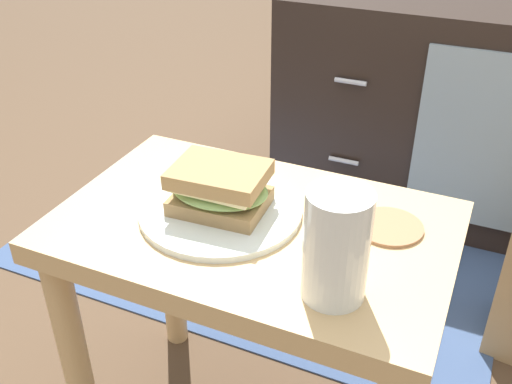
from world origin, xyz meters
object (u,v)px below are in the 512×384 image
object	(u,v)px
plate	(220,211)
sandwich_front	(219,189)
coaster	(389,227)
tv_cabinet	(466,109)
beer_glass	(336,248)

from	to	relation	value
plate	sandwich_front	size ratio (longest dim) A/B	1.62
sandwich_front	coaster	xyz separation A→B (m)	(0.23, 0.06, -0.04)
sandwich_front	coaster	distance (m)	0.24
plate	coaster	distance (m)	0.24
tv_cabinet	sandwich_front	bearing A→B (deg)	-105.00
plate	sandwich_front	xyz separation A→B (m)	(0.00, 0.00, 0.04)
sandwich_front	beer_glass	size ratio (longest dim) A/B	1.04
plate	sandwich_front	world-z (taller)	sandwich_front
beer_glass	sandwich_front	bearing A→B (deg)	153.89
plate	sandwich_front	distance (m)	0.04
plate	coaster	world-z (taller)	plate
coaster	tv_cabinet	bearing A→B (deg)	88.46
tv_cabinet	sandwich_front	world-z (taller)	tv_cabinet
plate	beer_glass	world-z (taller)	beer_glass
tv_cabinet	coaster	xyz separation A→B (m)	(-0.02, -0.89, 0.17)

